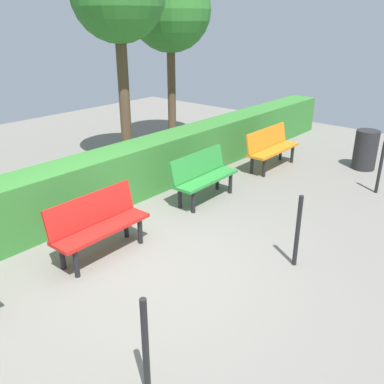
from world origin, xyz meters
The scene contains 10 objects.
ground_plane centered at (0.00, 0.00, 0.00)m, with size 18.57×18.57×0.00m, color gray.
bench_orange centered at (-4.58, -0.82, 0.48)m, with size 1.52×0.46×0.86m.
bench_green centered at (-2.25, -0.83, 0.48)m, with size 1.41×0.50×0.86m.
bench_red centered at (0.15, -0.72, 0.48)m, with size 1.42×0.49×0.86m.
hedge_row centered at (-1.03, -1.93, 0.47)m, with size 14.57×0.69×0.95m, color #387F33.
tree_near centered at (-4.67, -3.84, 3.23)m, with size 1.98×1.98×4.24m.
railing_post_near centered at (-4.61, 1.48, 0.50)m, with size 0.06×0.06×1.00m, color black.
railing_post_mid centered at (-1.35, 1.48, 0.50)m, with size 0.06×0.06×1.00m, color black.
railing_post_far centered at (1.36, 1.48, 0.50)m, with size 0.06×0.06×1.00m, color black.
trash_bin centered at (-5.84, 0.79, 0.43)m, with size 0.49×0.49×0.85m, color #262628.
Camera 1 is at (3.14, 3.51, 3.03)m, focal length 38.63 mm.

